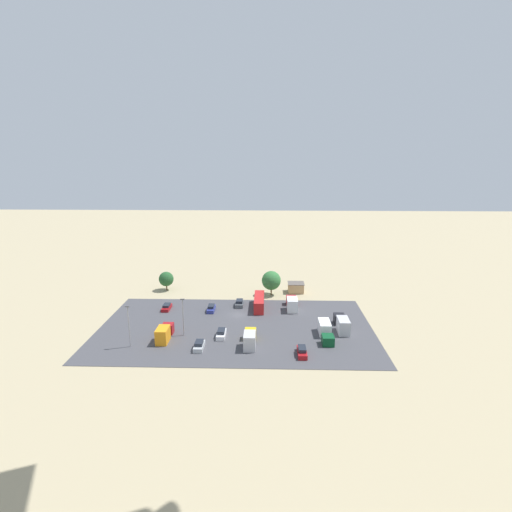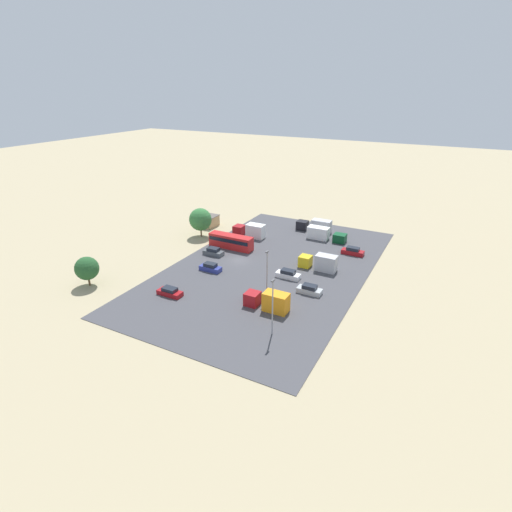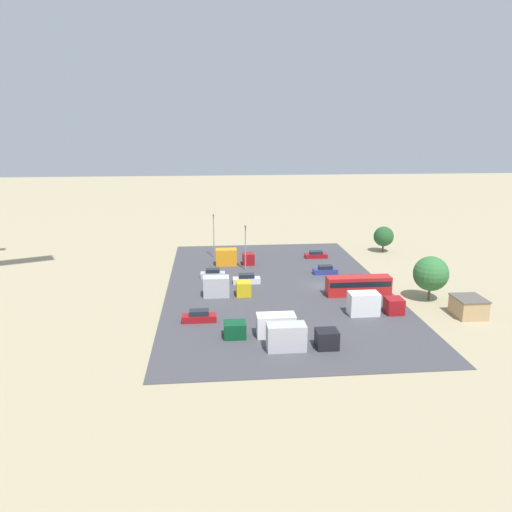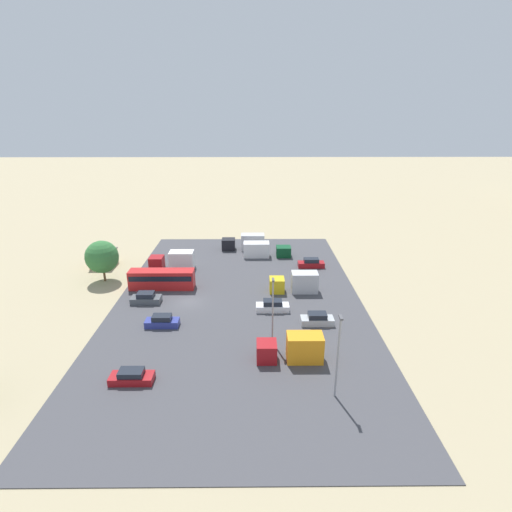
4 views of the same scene
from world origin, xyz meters
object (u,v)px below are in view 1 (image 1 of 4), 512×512
Objects in this scene: parked_truck_0 at (164,333)px; parked_truck_4 at (342,324)px; parked_car_3 at (199,346)px; parked_truck_2 at (292,303)px; parked_car_4 at (211,308)px; bus at (259,302)px; parked_car_2 at (302,352)px; parked_truck_1 at (325,331)px; shed_building at (296,287)px; parked_car_1 at (239,303)px; parked_car_5 at (167,307)px; parked_truck_3 at (250,339)px; parked_car_0 at (221,334)px.

parked_truck_4 is (-38.56, -6.01, 0.02)m from parked_truck_0.
parked_car_3 is 30.10m from parked_truck_2.
parked_car_4 is 18.23m from parked_truck_0.
bus is 2.17× the size of parked_car_2.
parked_truck_1 is at bearing 131.40° from bus.
parked_truck_0 is 34.45m from parked_truck_1.
parked_truck_1 is (-4.36, 29.48, -0.02)m from shed_building.
parked_truck_0 is 39.02m from parked_truck_4.
parked_car_5 is (18.36, 3.11, -0.08)m from parked_car_1.
parked_truck_2 is at bearing 48.26° from parked_car_3.
parked_truck_0 is at bearing -171.14° from parked_truck_4.
parked_truck_4 is at bearing 145.32° from bus.
parked_car_2 is at bearing -46.94° from parked_car_4.
parked_truck_3 reaches higher than parked_car_5.
parked_truck_3 is at bearing 147.51° from parked_car_0.
parked_car_0 is at bearing 56.22° from parked_car_3.
parked_truck_3 is (-10.57, 18.72, 0.79)m from parked_car_4.
parked_car_2 is 20.69m from parked_car_3.
shed_building is at bearing -156.53° from parked_car_5.
parked_car_1 is at bearing -14.15° from bus.
parked_truck_3 reaches higher than parked_car_3.
parked_truck_1 is at bearing -68.78° from parked_truck_2.
bus is 27.41m from parked_truck_0.
parked_car_1 is (-2.65, -18.51, -0.00)m from parked_car_0.
parked_truck_4 is at bearing -139.56° from parked_truck_1.
shed_building is at bearing -121.03° from parked_car_0.
parked_truck_3 reaches higher than parked_car_4.
parked_car_5 is 17.67m from parked_truck_0.
parked_car_4 is 0.97× the size of parked_car_5.
bus reaches higher than parked_car_0.
parked_car_1 reaches higher than parked_car_5.
parked_car_2 is (-16.76, 7.77, 0.01)m from parked_car_0.
parked_car_1 is at bearing -42.12° from parked_truck_1.
parked_car_5 is at bearing 4.39° from bus.
parked_car_1 is 0.58× the size of parked_truck_3.
parked_truck_3 is 21.90m from parked_truck_4.
parked_truck_0 is (14.56, 20.34, 0.77)m from parked_car_1.
parked_truck_2 is (0.56, -24.49, 0.78)m from parked_car_2.
parked_truck_0 is at bearing 44.00° from bus.
parked_truck_4 is (-30.87, 10.50, 0.81)m from parked_car_4.
parked_car_0 is 7.58m from parked_truck_3.
parked_truck_2 is at bearing -88.69° from parked_car_2.
parked_car_2 is at bearing 118.23° from parked_car_1.
bus reaches higher than parked_car_5.
parked_car_2 is at bearing -5.66° from parked_car_3.
parked_car_5 is at bearing 119.35° from parked_car_3.
parked_car_5 is (11.50, -0.72, -0.07)m from parked_car_4.
bus is at bearing 86.07° from parked_truck_3.
shed_building is 0.62× the size of parked_truck_3.
parked_truck_2 is at bearing 172.50° from parked_car_1.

